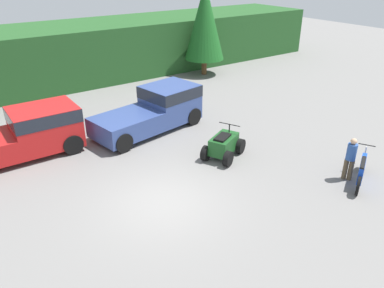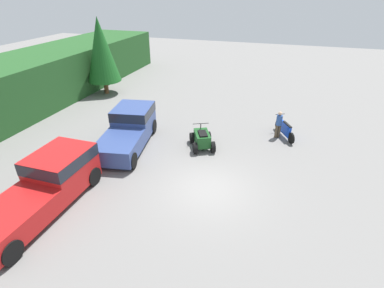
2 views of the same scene
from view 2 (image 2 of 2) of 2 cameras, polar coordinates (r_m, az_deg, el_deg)
name	(u,v)px [view 2 (image 2 of 2)]	position (r m, az deg, el deg)	size (l,w,h in m)	color
ground_plane	(208,189)	(13.94, 3.14, -8.55)	(80.00, 80.00, 0.00)	slate
tree_mid_right	(101,50)	(26.37, -16.94, 16.76)	(2.72, 2.72, 6.19)	brown
pickup_truck_red	(47,183)	(13.94, -25.94, -6.66)	(5.84, 2.25, 1.93)	red
pickup_truck_second	(129,127)	(17.72, -11.84, 3.16)	(5.62, 3.06, 1.93)	#334784
dirt_bike	(285,129)	(19.16, 17.25, 2.66)	(2.22, 1.29, 1.17)	black
quad_atv	(202,139)	(17.08, 1.94, 0.88)	(2.25, 1.93, 1.28)	black
rider_person	(279,124)	(18.79, 16.20, 3.74)	(0.48, 0.48, 1.68)	brown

